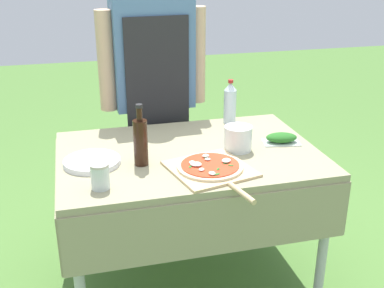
{
  "coord_description": "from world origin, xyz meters",
  "views": [
    {
      "loc": [
        -0.54,
        -2.16,
        1.77
      ],
      "look_at": [
        0.02,
        0.0,
        0.85
      ],
      "focal_mm": 45.0,
      "sensor_mm": 36.0,
      "label": 1
    }
  ],
  "objects": [
    {
      "name": "water_bottle",
      "position": [
        0.34,
        0.36,
        0.94
      ],
      "size": [
        0.07,
        0.07,
        0.26
      ],
      "color": "silver",
      "rests_on": "prep_table"
    },
    {
      "name": "plate_stack",
      "position": [
        -0.48,
        -0.03,
        0.83
      ],
      "size": [
        0.27,
        0.27,
        0.02
      ],
      "color": "white",
      "rests_on": "prep_table"
    },
    {
      "name": "herb_container",
      "position": [
        0.5,
        -0.01,
        0.84
      ],
      "size": [
        0.21,
        0.14,
        0.06
      ],
      "rotation": [
        0.0,
        0.0,
        -0.18
      ],
      "color": "silver",
      "rests_on": "prep_table"
    },
    {
      "name": "mixing_tub",
      "position": [
        0.25,
        -0.04,
        0.88
      ],
      "size": [
        0.14,
        0.14,
        0.13
      ],
      "primitive_type": "cylinder",
      "color": "silver",
      "rests_on": "prep_table"
    },
    {
      "name": "ground_plane",
      "position": [
        0.0,
        0.0,
        0.0
      ],
      "size": [
        12.0,
        12.0,
        0.0
      ],
      "primitive_type": "plane",
      "color": "#517F38"
    },
    {
      "name": "oil_bottle",
      "position": [
        -0.25,
        -0.09,
        0.93
      ],
      "size": [
        0.07,
        0.07,
        0.3
      ],
      "color": "black",
      "rests_on": "prep_table"
    },
    {
      "name": "sauce_jar",
      "position": [
        -0.46,
        -0.29,
        0.86
      ],
      "size": [
        0.08,
        0.08,
        0.11
      ],
      "color": "silver",
      "rests_on": "prep_table"
    },
    {
      "name": "person_cook",
      "position": [
        -0.06,
        0.62,
        1.02
      ],
      "size": [
        0.65,
        0.23,
        1.73
      ],
      "rotation": [
        0.0,
        0.0,
        3.19
      ],
      "color": "#4C4C51",
      "rests_on": "ground"
    },
    {
      "name": "pizza_on_peel",
      "position": [
        0.04,
        -0.24,
        0.83
      ],
      "size": [
        0.42,
        0.56,
        0.05
      ],
      "rotation": [
        0.0,
        0.0,
        0.23
      ],
      "color": "#D1B27F",
      "rests_on": "prep_table"
    },
    {
      "name": "prep_table",
      "position": [
        0.0,
        0.0,
        0.72
      ],
      "size": [
        1.31,
        0.9,
        0.81
      ],
      "color": "gray",
      "rests_on": "ground"
    }
  ]
}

